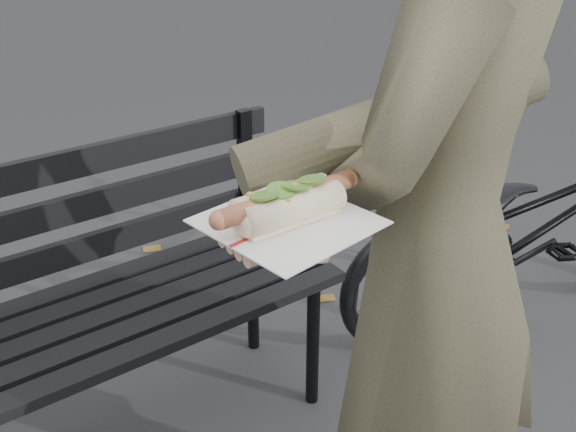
{
  "coord_description": "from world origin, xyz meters",
  "views": [
    {
      "loc": [
        -0.47,
        -0.55,
        1.54
      ],
      "look_at": [
        -0.03,
        0.06,
        1.14
      ],
      "focal_mm": 42.0,
      "sensor_mm": 36.0,
      "label": 1
    }
  ],
  "objects": [
    {
      "name": "person",
      "position": [
        0.37,
        0.15,
        0.91
      ],
      "size": [
        0.79,
        0.67,
        1.82
      ],
      "primitive_type": "imported",
      "rotation": [
        0.0,
        0.0,
        3.57
      ],
      "color": "#423C2C",
      "rests_on": "ground"
    },
    {
      "name": "bicycle",
      "position": [
        1.48,
        0.64,
        0.4
      ],
      "size": [
        1.61,
        0.91,
        0.8
      ],
      "primitive_type": "imported",
      "rotation": [
        0.0,
        0.0,
        1.3
      ],
      "color": "black",
      "rests_on": "ground"
    },
    {
      "name": "park_bench",
      "position": [
        -0.12,
        0.99,
        0.52
      ],
      "size": [
        1.5,
        0.44,
        0.88
      ],
      "color": "black",
      "rests_on": "ground"
    },
    {
      "name": "held_hotdog",
      "position": [
        0.16,
        0.12,
        1.17
      ],
      "size": [
        0.63,
        0.31,
        0.2
      ],
      "color": "#423C2C"
    }
  ]
}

